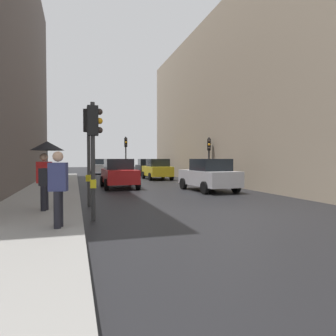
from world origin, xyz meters
TOP-DOWN VIEW (x-y plane):
  - ground_plane at (0.00, 0.00)m, footprint 120.00×120.00m
  - sidewalk_kerb at (-6.08, 6.00)m, footprint 2.86×40.00m
  - building_facade_right at (10.65, 10.43)m, footprint 12.00×32.96m
  - traffic_light_far_median at (-0.36, 19.16)m, footprint 0.25×0.43m
  - traffic_light_near_right at (-4.33, 2.66)m, footprint 0.44×0.37m
  - traffic_light_mid_street at (4.34, 11.22)m, footprint 0.33×0.45m
  - traffic_light_near_left at (-4.32, -0.04)m, footprint 0.43×0.24m
  - car_silver_hatchback at (2.15, 6.41)m, footprint 2.22×4.30m
  - car_white_compact at (-2.17, 27.49)m, footprint 2.08×4.23m
  - car_red_sedan at (-2.27, 9.86)m, footprint 2.03×4.20m
  - car_yellow_taxi at (1.89, 16.46)m, footprint 2.05×4.22m
  - car_dark_suv at (2.42, 22.91)m, footprint 2.20×4.29m
  - pedestrian_with_umbrella at (-5.68, 1.18)m, footprint 1.00×1.00m
  - pedestrian_with_grey_backpack at (-5.26, -1.43)m, footprint 0.64×0.40m

SIDE VIEW (x-z plane):
  - ground_plane at x=0.00m, z-range 0.00..0.00m
  - sidewalk_kerb at x=-6.08m, z-range 0.00..0.16m
  - car_silver_hatchback at x=2.15m, z-range 0.00..1.76m
  - car_white_compact at x=-2.17m, z-range 0.00..1.76m
  - car_red_sedan at x=-2.27m, z-range 0.00..1.76m
  - car_yellow_taxi at x=1.89m, z-range 0.00..1.76m
  - car_dark_suv at x=2.42m, z-range 0.00..1.76m
  - pedestrian_with_grey_backpack at x=-5.26m, z-range 0.28..2.05m
  - pedestrian_with_umbrella at x=-5.68m, z-range 0.77..2.91m
  - traffic_light_mid_street at x=4.34m, z-range 0.63..3.93m
  - traffic_light_near_left at x=-4.32m, z-range 0.64..3.99m
  - traffic_light_near_right at x=-4.33m, z-range 0.70..4.38m
  - traffic_light_far_median at x=-0.36m, z-range 0.72..4.52m
  - building_facade_right at x=10.65m, z-range 0.00..12.38m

